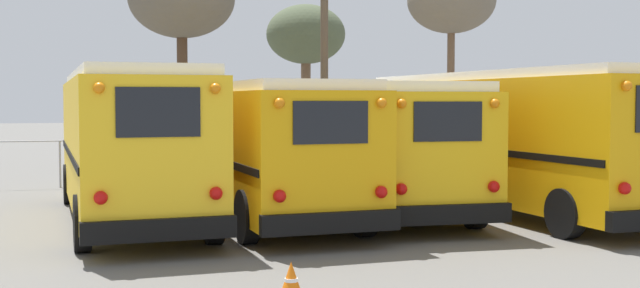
# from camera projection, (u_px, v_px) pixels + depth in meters

# --- Properties ---
(ground_plane) EXTENTS (160.00, 160.00, 0.00)m
(ground_plane) POSITION_uv_depth(u_px,v_px,m) (319.00, 212.00, 18.68)
(ground_plane) COLOR #66635E
(school_bus_0) EXTENTS (2.93, 9.68, 3.22)m
(school_bus_0) POSITION_uv_depth(u_px,v_px,m) (129.00, 140.00, 17.26)
(school_bus_0) COLOR yellow
(school_bus_0) RESTS_ON ground
(school_bus_1) EXTENTS (2.95, 10.24, 2.98)m
(school_bus_1) POSITION_uv_depth(u_px,v_px,m) (257.00, 143.00, 18.31)
(school_bus_1) COLOR #E5A00C
(school_bus_1) RESTS_ON ground
(school_bus_2) EXTENTS (3.00, 9.72, 2.97)m
(school_bus_2) POSITION_uv_depth(u_px,v_px,m) (372.00, 142.00, 19.27)
(school_bus_2) COLOR yellow
(school_bus_2) RESTS_ON ground
(school_bus_3) EXTENTS (2.95, 10.70, 3.27)m
(school_bus_3) POSITION_uv_depth(u_px,v_px,m) (502.00, 136.00, 19.04)
(school_bus_3) COLOR #E5A00C
(school_bus_3) RESTS_ON ground
(utility_pole) EXTENTS (1.80, 0.28, 7.41)m
(utility_pole) POSITION_uv_depth(u_px,v_px,m) (324.00, 65.00, 28.59)
(utility_pole) COLOR brown
(utility_pole) RESTS_ON ground
(bare_tree_0) EXTENTS (3.40, 3.40, 7.74)m
(bare_tree_0) POSITION_uv_depth(u_px,v_px,m) (451.00, 2.00, 30.80)
(bare_tree_0) COLOR brown
(bare_tree_0) RESTS_ON ground
(bare_tree_1) EXTENTS (3.45, 3.45, 6.79)m
(bare_tree_1) POSITION_uv_depth(u_px,v_px,m) (306.00, 36.00, 34.94)
(bare_tree_1) COLOR brown
(bare_tree_1) RESTS_ON ground
(bare_tree_2) EXTENTS (3.95, 3.95, 7.88)m
(bare_tree_2) POSITION_uv_depth(u_px,v_px,m) (182.00, 0.00, 29.67)
(bare_tree_2) COLOR #473323
(bare_tree_2) RESTS_ON ground
(fence_line) EXTENTS (16.67, 0.06, 1.42)m
(fence_line) POSITION_uv_depth(u_px,v_px,m) (255.00, 151.00, 25.61)
(fence_line) COLOR #939399
(fence_line) RESTS_ON ground
(traffic_cone) EXTENTS (0.36, 0.36, 0.54)m
(traffic_cone) POSITION_uv_depth(u_px,v_px,m) (291.00, 282.00, 10.30)
(traffic_cone) COLOR orange
(traffic_cone) RESTS_ON ground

